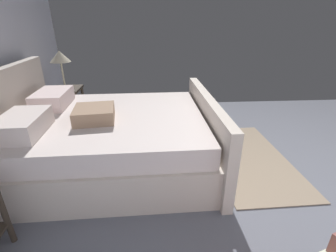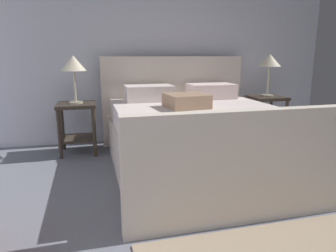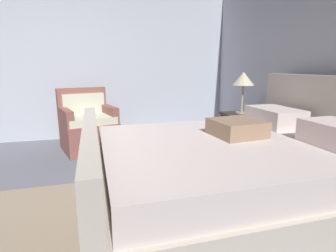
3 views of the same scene
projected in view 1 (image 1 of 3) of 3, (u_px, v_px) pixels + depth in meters
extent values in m
cube|color=slate|center=(296.00, 173.00, 2.72)|extent=(5.01, 6.69, 0.02)
cube|color=beige|center=(115.00, 148.00, 2.81)|extent=(1.79, 2.08, 0.40)
cube|color=beige|center=(11.00, 123.00, 2.57)|extent=(1.88, 0.14, 1.13)
cube|color=beige|center=(206.00, 130.00, 2.81)|extent=(1.88, 0.14, 0.80)
cube|color=silver|center=(113.00, 124.00, 2.68)|extent=(1.71, 2.02, 0.22)
cube|color=silver|center=(22.00, 125.00, 2.18)|extent=(0.57, 0.37, 0.18)
cube|color=silver|center=(53.00, 98.00, 2.90)|extent=(0.57, 0.37, 0.18)
cube|color=#A07D62|center=(94.00, 114.00, 2.49)|extent=(0.44, 0.44, 0.14)
cube|color=#352C23|center=(66.00, 89.00, 3.74)|extent=(0.44, 0.44, 0.04)
cube|color=#352C23|center=(70.00, 113.00, 3.91)|extent=(0.40, 0.40, 0.02)
cylinder|color=#352C23|center=(78.00, 111.00, 3.70)|extent=(0.04, 0.04, 0.56)
cylinder|color=#352C23|center=(84.00, 103.00, 4.05)|extent=(0.04, 0.04, 0.56)
cylinder|color=#352C23|center=(53.00, 112.00, 3.68)|extent=(0.04, 0.04, 0.56)
cylinder|color=#352C23|center=(61.00, 104.00, 4.03)|extent=(0.04, 0.04, 0.56)
cylinder|color=#B7B293|center=(65.00, 88.00, 3.73)|extent=(0.16, 0.16, 0.02)
cylinder|color=#B7B293|center=(63.00, 75.00, 3.65)|extent=(0.02, 0.02, 0.38)
cone|color=beige|center=(60.00, 56.00, 3.53)|extent=(0.30, 0.30, 0.16)
cylinder|color=#352C23|center=(4.00, 213.00, 1.77)|extent=(0.04, 0.04, 0.56)
cube|color=gray|center=(248.00, 158.00, 2.99)|extent=(1.74, 0.94, 0.01)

